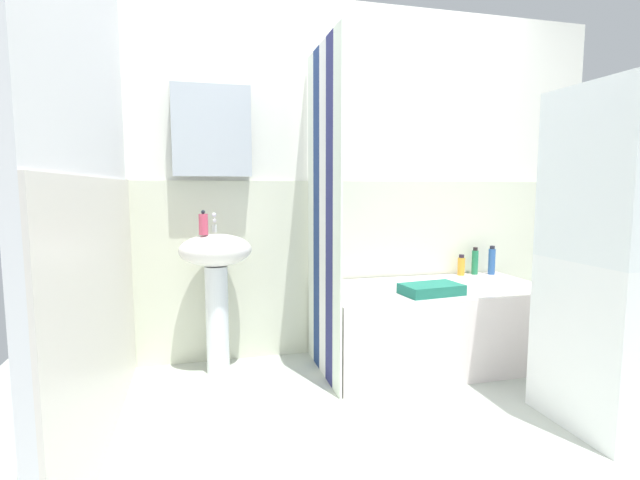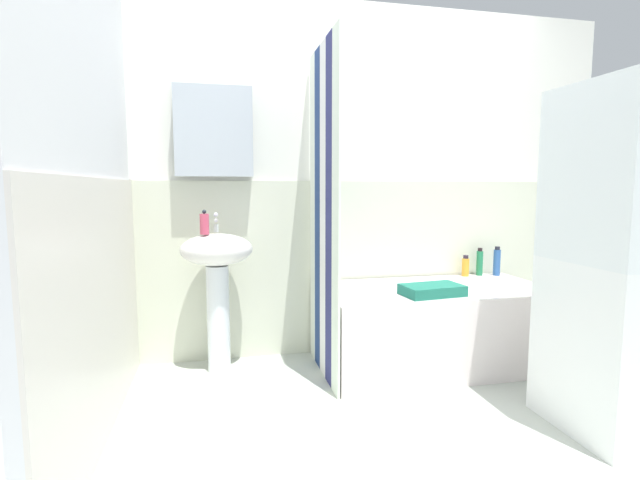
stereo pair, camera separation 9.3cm
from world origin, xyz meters
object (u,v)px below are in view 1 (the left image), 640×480
(bathtub, at_px, (432,325))
(shampoo_bottle, at_px, (461,266))
(sink, at_px, (216,272))
(towel_folded, at_px, (431,289))
(soap_dispenser, at_px, (203,224))
(washer_dryer_stack, at_px, (625,260))
(lotion_bottle, at_px, (492,261))
(conditioner_bottle, at_px, (475,262))

(bathtub, bearing_deg, shampoo_bottle, 38.72)
(sink, relative_size, towel_folded, 2.44)
(soap_dispenser, distance_m, shampoo_bottle, 1.88)
(shampoo_bottle, xyz_separation_m, washer_dryer_stack, (0.11, -1.26, 0.23))
(shampoo_bottle, xyz_separation_m, towel_folded, (-0.51, -0.51, -0.04))
(sink, distance_m, towel_folded, 1.32)
(bathtub, height_order, towel_folded, towel_folded)
(soap_dispenser, distance_m, washer_dryer_stack, 2.23)
(lotion_bottle, xyz_separation_m, conditioner_bottle, (-0.12, 0.03, -0.01))
(washer_dryer_stack, bearing_deg, towel_folded, 129.54)
(conditioner_bottle, bearing_deg, soap_dispenser, -174.89)
(bathtub, xyz_separation_m, conditioner_bottle, (0.51, 0.32, 0.35))
(soap_dispenser, bearing_deg, bathtub, -5.80)
(shampoo_bottle, bearing_deg, soap_dispenser, -174.82)
(sink, height_order, towel_folded, sink)
(conditioner_bottle, bearing_deg, washer_dryer_stack, -90.48)
(sink, xyz_separation_m, shampoo_bottle, (1.77, 0.13, -0.06))
(bathtub, bearing_deg, conditioner_bottle, 32.29)
(soap_dispenser, relative_size, bathtub, 0.10)
(sink, xyz_separation_m, washer_dryer_stack, (1.88, -1.13, 0.17))
(lotion_bottle, bearing_deg, shampoo_bottle, 174.31)
(lotion_bottle, distance_m, towel_folded, 0.90)
(bathtub, relative_size, shampoo_bottle, 9.49)
(lotion_bottle, relative_size, shampoo_bottle, 1.39)
(conditioner_bottle, distance_m, towel_folded, 0.82)
(sink, relative_size, conditioner_bottle, 4.32)
(towel_folded, bearing_deg, shampoo_bottle, 44.97)
(soap_dispenser, relative_size, towel_folded, 0.41)
(sink, height_order, bathtub, sink)
(lotion_bottle, bearing_deg, towel_folded, -147.01)
(bathtub, bearing_deg, sink, 172.30)
(shampoo_bottle, height_order, washer_dryer_stack, washer_dryer_stack)
(soap_dispenser, relative_size, conditioner_bottle, 0.73)
(sink, distance_m, conditioner_bottle, 1.89)
(bathtub, relative_size, towel_folded, 4.08)
(lotion_bottle, xyz_separation_m, towel_folded, (-0.75, -0.49, -0.07))
(sink, height_order, washer_dryer_stack, washer_dryer_stack)
(soap_dispenser, bearing_deg, shampoo_bottle, 5.18)
(bathtub, height_order, conditioner_bottle, conditioner_bottle)
(bathtub, distance_m, towel_folded, 0.37)
(bathtub, distance_m, lotion_bottle, 0.78)
(washer_dryer_stack, bearing_deg, bathtub, 117.77)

